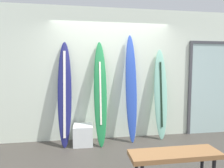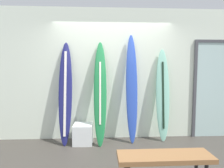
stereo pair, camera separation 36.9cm
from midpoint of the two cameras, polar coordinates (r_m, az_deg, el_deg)
name	(u,v)px [view 1 (the left image)]	position (r m, az deg, el deg)	size (l,w,h in m)	color
ground	(123,166)	(3.30, -0.22, -23.38)	(8.00, 8.00, 0.04)	#3F3A35
wall_back	(111,74)	(4.20, -2.82, 2.95)	(7.20, 0.20, 2.80)	silver
surfboard_navy	(65,94)	(3.91, -16.66, -2.78)	(0.27, 0.43, 2.07)	navy
surfboard_emerald	(100,93)	(3.83, -6.28, -2.65)	(0.27, 0.52, 2.08)	#1F793F
surfboard_cobalt	(131,89)	(3.96, 3.12, -1.51)	(0.24, 0.36, 2.23)	#2949B0
surfboard_seafoam	(161,94)	(4.21, 11.95, -3.04)	(0.29, 0.30, 1.94)	#84C9B0
display_block_left	(83,135)	(4.02, -11.33, -14.72)	(0.39, 0.39, 0.40)	white
glass_door	(213,86)	(4.95, 26.04, -0.65)	(1.22, 0.06, 2.15)	silver
bench	(175,156)	(2.67, 14.31, -20.30)	(1.17, 0.34, 0.47)	#8C5F38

